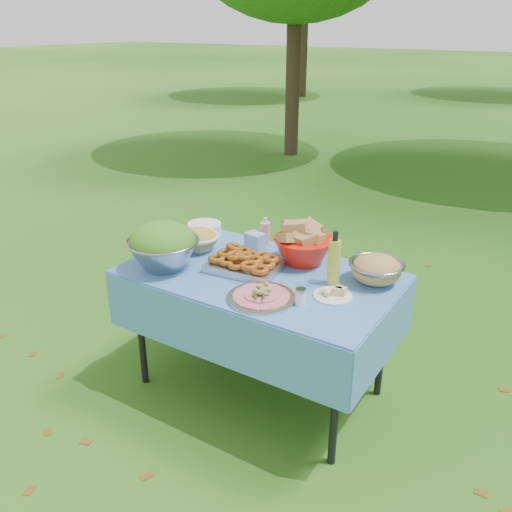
{
  "coord_description": "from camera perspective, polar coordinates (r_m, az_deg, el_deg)",
  "views": [
    {
      "loc": [
        1.4,
        -2.27,
        2.03
      ],
      "look_at": [
        -0.02,
        0.0,
        0.86
      ],
      "focal_mm": 38.0,
      "sensor_mm": 36.0,
      "label": 1
    }
  ],
  "objects": [
    {
      "name": "pasta_bowl_steel",
      "position": [
        2.89,
        12.55,
        -1.32
      ],
      "size": [
        0.32,
        0.32,
        0.15
      ],
      "primitive_type": null,
      "rotation": [
        0.0,
        0.0,
        0.14
      ],
      "color": "#96989F",
      "rests_on": "picnic_table"
    },
    {
      "name": "pasta_bowl_white",
      "position": [
        3.24,
        -6.07,
        1.8
      ],
      "size": [
        0.31,
        0.31,
        0.14
      ],
      "primitive_type": null,
      "rotation": [
        0.0,
        0.0,
        0.34
      ],
      "color": "white",
      "rests_on": "picnic_table"
    },
    {
      "name": "cheese_plate",
      "position": [
        2.72,
        8.11,
        -3.76
      ],
      "size": [
        0.21,
        0.21,
        0.05
      ],
      "primitive_type": "cylinder",
      "rotation": [
        0.0,
        0.0,
        -0.11
      ],
      "color": "white",
      "rests_on": "picnic_table"
    },
    {
      "name": "salad_bowl",
      "position": [
        3.01,
        -9.79,
        1.08
      ],
      "size": [
        0.43,
        0.43,
        0.26
      ],
      "primitive_type": null,
      "rotation": [
        0.0,
        0.0,
        -0.09
      ],
      "color": "#96989F",
      "rests_on": "picnic_table"
    },
    {
      "name": "charcuterie_platter",
      "position": [
        2.67,
        0.57,
        -3.77
      ],
      "size": [
        0.41,
        0.41,
        0.08
      ],
      "primitive_type": "cylinder",
      "rotation": [
        0.0,
        0.0,
        0.2
      ],
      "color": "#AFB0B7",
      "rests_on": "picnic_table"
    },
    {
      "name": "fried_tray",
      "position": [
        2.97,
        -1.2,
        -0.69
      ],
      "size": [
        0.41,
        0.31,
        0.09
      ],
      "primitive_type": "cube",
      "rotation": [
        0.0,
        0.0,
        0.11
      ],
      "color": "#A9A8AC",
      "rests_on": "picnic_table"
    },
    {
      "name": "plate_stack",
      "position": [
        3.49,
        -5.46,
        2.89
      ],
      "size": [
        0.27,
        0.27,
        0.07
      ],
      "primitive_type": "cylinder",
      "rotation": [
        0.0,
        0.0,
        -0.26
      ],
      "color": "white",
      "rests_on": "picnic_table"
    },
    {
      "name": "shaker",
      "position": [
        2.62,
        4.7,
        -4.27
      ],
      "size": [
        0.07,
        0.07,
        0.08
      ],
      "primitive_type": "cylinder",
      "rotation": [
        0.0,
        0.0,
        0.29
      ],
      "color": "white",
      "rests_on": "picnic_table"
    },
    {
      "name": "wipes_box",
      "position": [
        3.25,
        -0.11,
        1.6
      ],
      "size": [
        0.12,
        0.09,
        0.1
      ],
      "primitive_type": "cube",
      "rotation": [
        0.0,
        0.0,
        -0.15
      ],
      "color": "#84ACD3",
      "rests_on": "picnic_table"
    },
    {
      "name": "oil_bottle",
      "position": [
        2.8,
        8.22,
        -0.2
      ],
      "size": [
        0.08,
        0.08,
        0.29
      ],
      "primitive_type": "cylinder",
      "rotation": [
        0.0,
        0.0,
        -0.39
      ],
      "color": "gold",
      "rests_on": "picnic_table"
    },
    {
      "name": "picnic_table",
      "position": [
        3.13,
        0.38,
        -8.09
      ],
      "size": [
        1.46,
        0.86,
        0.76
      ],
      "primitive_type": "cube",
      "color": "#84B6FF",
      "rests_on": "ground"
    },
    {
      "name": "sanitizer_bottle",
      "position": [
        3.3,
        0.97,
        2.66
      ],
      "size": [
        0.06,
        0.06,
        0.17
      ],
      "primitive_type": "cylinder",
      "rotation": [
        0.0,
        0.0,
        -0.06
      ],
      "color": "pink",
      "rests_on": "picnic_table"
    },
    {
      "name": "bread_bowl",
      "position": [
        3.05,
        5.0,
        1.28
      ],
      "size": [
        0.4,
        0.4,
        0.23
      ],
      "primitive_type": null,
      "rotation": [
        0.0,
        0.0,
        -0.22
      ],
      "color": "red",
      "rests_on": "picnic_table"
    },
    {
      "name": "ground",
      "position": [
        3.35,
        0.36,
        -13.63
      ],
      "size": [
        80.0,
        80.0,
        0.0
      ],
      "primitive_type": "plane",
      "color": "#0E3A0A",
      "rests_on": "ground"
    }
  ]
}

